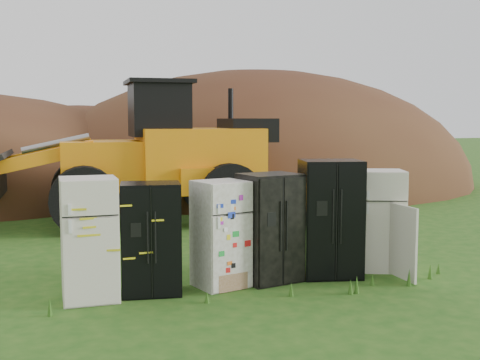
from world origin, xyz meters
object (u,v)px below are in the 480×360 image
(fridge_leftmost, at_px, (89,239))
(fridge_open_door, at_px, (380,220))
(wheel_loader, at_px, (123,152))
(fridge_sticker, at_px, (221,234))
(fridge_dark_mid, at_px, (270,228))
(fridge_black_side, at_px, (151,238))
(fridge_black_right, at_px, (330,218))

(fridge_leftmost, distance_m, fridge_open_door, 4.93)
(fridge_leftmost, bearing_deg, wheel_loader, 78.68)
(fridge_sticker, height_order, fridge_dark_mid, fridge_dark_mid)
(fridge_dark_mid, relative_size, wheel_loader, 0.24)
(fridge_black_side, relative_size, wheel_loader, 0.23)
(fridge_black_side, distance_m, fridge_black_right, 3.02)
(fridge_black_side, bearing_deg, fridge_leftmost, -169.04)
(fridge_sticker, bearing_deg, fridge_black_side, 166.68)
(wheel_loader, bearing_deg, fridge_sticker, -81.61)
(fridge_black_side, height_order, fridge_sticker, fridge_black_side)
(fridge_dark_mid, xyz_separation_m, fridge_open_door, (2.09, 0.02, -0.00))
(fridge_leftmost, distance_m, fridge_black_right, 3.91)
(fridge_leftmost, bearing_deg, fridge_open_door, 3.28)
(fridge_black_side, relative_size, fridge_sticker, 1.00)
(fridge_dark_mid, distance_m, fridge_open_door, 2.09)
(fridge_leftmost, distance_m, wheel_loader, 6.48)
(fridge_sticker, relative_size, fridge_dark_mid, 0.95)
(fridge_black_side, bearing_deg, fridge_black_right, 10.19)
(fridge_open_door, bearing_deg, wheel_loader, 141.61)
(fridge_leftmost, relative_size, wheel_loader, 0.24)
(fridge_leftmost, xyz_separation_m, fridge_dark_mid, (2.84, 0.01, -0.02))
(fridge_black_side, distance_m, fridge_sticker, 1.10)
(fridge_black_side, relative_size, fridge_black_right, 0.86)
(fridge_leftmost, xyz_separation_m, fridge_sticker, (2.00, -0.02, -0.06))
(fridge_open_door, xyz_separation_m, wheel_loader, (-3.34, 6.19, 0.92))
(fridge_black_side, bearing_deg, wheel_loader, 94.80)
(fridge_black_side, height_order, wheel_loader, wheel_loader)
(fridge_black_right, xyz_separation_m, wheel_loader, (-2.33, 6.27, 0.82))
(fridge_sticker, height_order, fridge_open_door, fridge_open_door)
(fridge_sticker, xyz_separation_m, wheel_loader, (-0.41, 6.24, 0.96))
(fridge_black_right, relative_size, fridge_open_door, 1.12)
(fridge_dark_mid, bearing_deg, fridge_open_door, -9.25)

